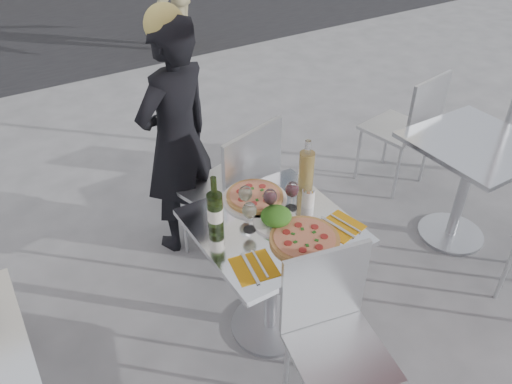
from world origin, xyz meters
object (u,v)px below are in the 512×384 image
main_table (272,256)px  side_table_right (469,170)px  wine_bottle (215,210)px  wineglass_red_b (292,190)px  pizza_near (305,239)px  woman_diner (177,141)px  salad_plate (276,217)px  chair_near (333,328)px  side_chair_rfar (410,123)px  wineglass_white_b (245,194)px  wineglass_red_a (270,198)px  chair_far (238,185)px  sugar_shaker (308,197)px  pizza_far (255,197)px  napkin_left (254,267)px  napkin_right (341,226)px  carafe (306,170)px  wineglass_white_a (249,211)px

main_table → side_table_right: same height
wine_bottle → wineglass_red_b: size_ratio=1.87×
main_table → pizza_near: 0.29m
woman_diner → salad_plate: (0.09, -0.95, 0.02)m
chair_near → side_chair_rfar: bearing=46.5°
pizza_near → wineglass_white_b: bearing=110.6°
wineglass_red_a → wineglass_red_b: size_ratio=1.00×
woman_diner → wineglass_white_b: woman_diner is taller
chair_near → woman_diner: woman_diner is taller
main_table → chair_far: bearing=76.7°
wine_bottle → sugar_shaker: (0.48, -0.08, -0.06)m
pizza_near → chair_near: bearing=-102.9°
pizza_far → wineglass_red_b: bearing=-52.9°
pizza_near → napkin_left: 0.29m
pizza_far → wineglass_white_b: 0.15m
chair_near → napkin_right: bearing=60.3°
side_chair_rfar → carafe: bearing=10.5°
main_table → sugar_shaker: 0.35m
chair_near → sugar_shaker: size_ratio=8.31×
side_table_right → pizza_far: size_ratio=2.26×
chair_near → woman_diner: (-0.05, 1.46, 0.24)m
wineglass_red_a → pizza_near: bearing=-81.6°
side_table_right → salad_plate: bearing=-179.9°
salad_plate → napkin_left: salad_plate is taller
sugar_shaker → wineglass_red_b: bearing=163.2°
napkin_left → wine_bottle: bearing=103.0°
main_table → sugar_shaker: size_ratio=7.01×
wineglass_white_b → pizza_far: bearing=35.1°
woman_diner → pizza_near: 1.13m
woman_diner → wineglass_red_b: (0.22, -0.89, 0.10)m
side_table_right → woman_diner: size_ratio=0.49×
main_table → wineglass_red_b: size_ratio=4.76×
carafe → napkin_right: carafe is taller
wine_bottle → wineglass_white_a: wine_bottle is taller
pizza_near → wineglass_white_b: (-0.12, 0.33, 0.10)m
main_table → wineglass_red_a: bearing=67.8°
side_table_right → wineglass_red_a: wineglass_red_a is taller
chair_far → wine_bottle: 0.65m
chair_far → woman_diner: 0.46m
side_table_right → chair_far: chair_far is taller
wineglass_white_a → napkin_right: 0.45m
wine_bottle → sugar_shaker: 0.49m
pizza_far → sugar_shaker: 0.27m
salad_plate → sugar_shaker: (0.22, 0.03, 0.02)m
chair_far → wine_bottle: bearing=34.4°
wineglass_red_a → wineglass_red_b: same height
chair_near → salad_plate: bearing=97.7°
woman_diner → wineglass_red_b: 0.92m
wine_bottle → wineglass_red_b: wine_bottle is taller
main_table → napkin_right: napkin_right is taller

